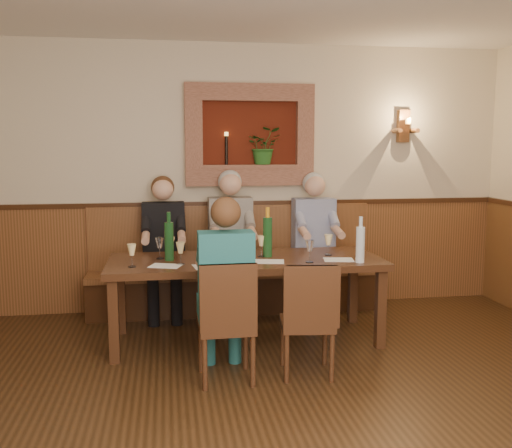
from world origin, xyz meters
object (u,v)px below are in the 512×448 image
(dining_table, at_px, (246,267))
(person_bench_left, at_px, (164,260))
(person_chair_front, at_px, (225,304))
(wine_bottle_green_b, at_px, (169,240))
(chair_near_right, at_px, (307,342))
(water_bottle, at_px, (360,244))
(chair_near_left, at_px, (226,346))
(spittoon_bucket, at_px, (228,245))
(bench, at_px, (234,280))
(wine_bottle_green_a, at_px, (268,236))
(person_bench_right, at_px, (315,254))
(person_bench_mid, at_px, (231,255))

(dining_table, distance_m, person_bench_left, 1.11)
(person_chair_front, bearing_deg, person_bench_left, 105.62)
(person_chair_front, height_order, wine_bottle_green_b, person_chair_front)
(chair_near_right, height_order, water_bottle, water_bottle)
(chair_near_left, relative_size, spittoon_bucket, 3.90)
(bench, height_order, person_chair_front, person_chair_front)
(chair_near_left, distance_m, wine_bottle_green_b, 1.17)
(wine_bottle_green_a, height_order, wine_bottle_green_b, wine_bottle_green_a)
(chair_near_left, distance_m, wine_bottle_green_a, 1.22)
(spittoon_bucket, height_order, wine_bottle_green_a, wine_bottle_green_a)
(chair_near_right, relative_size, person_chair_front, 0.64)
(person_chair_front, xyz_separation_m, spittoon_bucket, (0.11, 0.80, 0.30))
(wine_bottle_green_b, distance_m, water_bottle, 1.65)
(bench, bearing_deg, person_bench_right, -7.11)
(wine_bottle_green_a, bearing_deg, bench, 103.17)
(dining_table, bearing_deg, spittoon_bucket, 171.66)
(chair_near_left, bearing_deg, person_bench_mid, 81.15)
(bench, height_order, water_bottle, water_bottle)
(person_chair_front, bearing_deg, chair_near_left, -89.72)
(bench, xyz_separation_m, wine_bottle_green_a, (0.21, -0.88, 0.61))
(person_chair_front, distance_m, water_bottle, 1.34)
(bench, height_order, spittoon_bucket, bench)
(person_bench_mid, xyz_separation_m, wine_bottle_green_b, (-0.63, -0.80, 0.31))
(person_bench_left, relative_size, wine_bottle_green_a, 3.22)
(bench, bearing_deg, chair_near_right, -78.79)
(bench, relative_size, spittoon_bucket, 12.71)
(dining_table, relative_size, person_bench_left, 1.67)
(person_bench_right, bearing_deg, bench, 172.89)
(person_bench_left, xyz_separation_m, person_chair_front, (0.45, -1.62, -0.03))
(wine_bottle_green_b, bearing_deg, person_bench_mid, 51.69)
(person_bench_left, height_order, person_chair_front, person_bench_left)
(wine_bottle_green_a, relative_size, water_bottle, 1.13)
(chair_near_left, bearing_deg, chair_near_right, -0.05)
(wine_bottle_green_a, distance_m, wine_bottle_green_b, 0.87)
(dining_table, bearing_deg, bench, 90.00)
(bench, distance_m, wine_bottle_green_b, 1.28)
(dining_table, bearing_deg, person_bench_left, 130.60)
(chair_near_left, bearing_deg, person_bench_right, 55.32)
(water_bottle, bearing_deg, chair_near_right, -138.35)
(bench, bearing_deg, person_chair_front, -98.76)
(chair_near_left, distance_m, chair_near_right, 0.62)
(wine_bottle_green_a, bearing_deg, person_bench_mid, 107.18)
(person_bench_right, height_order, person_chair_front, person_bench_right)
(water_bottle, bearing_deg, person_chair_front, -158.89)
(chair_near_right, relative_size, person_bench_left, 0.62)
(bench, xyz_separation_m, water_bottle, (0.94, -1.25, 0.59))
(wine_bottle_green_a, distance_m, water_bottle, 0.83)
(water_bottle, bearing_deg, wine_bottle_green_a, 153.21)
(person_chair_front, bearing_deg, wine_bottle_green_b, 116.33)
(person_bench_left, height_order, wine_bottle_green_a, person_bench_left)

